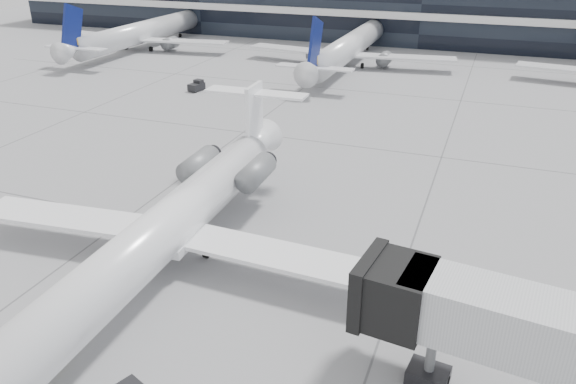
% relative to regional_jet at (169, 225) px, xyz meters
% --- Properties ---
extents(ground, '(220.00, 220.00, 0.00)m').
position_rel_regional_jet_xyz_m(ground, '(3.70, 4.32, -2.73)').
color(ground, gray).
rests_on(ground, ground).
extents(terminal, '(170.00, 22.00, 10.00)m').
position_rel_regional_jet_xyz_m(terminal, '(3.70, 86.32, 2.27)').
color(terminal, black).
rests_on(terminal, ground).
extents(bg_jet_left, '(32.00, 40.00, 9.60)m').
position_rel_regional_jet_xyz_m(bg_jet_left, '(-41.30, 59.32, -2.73)').
color(bg_jet_left, white).
rests_on(bg_jet_left, ground).
extents(bg_jet_center, '(32.00, 40.00, 9.60)m').
position_rel_regional_jet_xyz_m(bg_jet_center, '(-4.30, 59.32, -2.73)').
color(bg_jet_center, white).
rests_on(bg_jet_center, ground).
extents(regional_jet, '(27.74, 34.53, 7.98)m').
position_rel_regional_jet_xyz_m(regional_jet, '(0.00, 0.00, 0.00)').
color(regional_jet, white).
rests_on(regional_jet, ground).
extents(ramp_worker, '(0.72, 0.66, 1.64)m').
position_rel_regional_jet_xyz_m(ramp_worker, '(-0.75, -10.30, -1.90)').
color(ramp_worker, '#EEF81A').
rests_on(ramp_worker, ground).
extents(traffic_cone, '(0.41, 0.41, 0.52)m').
position_rel_regional_jet_xyz_m(traffic_cone, '(-2.61, 14.30, -2.48)').
color(traffic_cone, orange).
rests_on(traffic_cone, ground).
extents(far_tug, '(1.65, 2.35, 1.37)m').
position_rel_regional_jet_xyz_m(far_tug, '(-18.80, 37.20, -2.11)').
color(far_tug, black).
rests_on(far_tug, ground).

